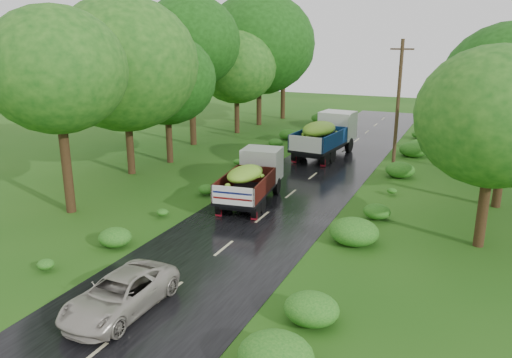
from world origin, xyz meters
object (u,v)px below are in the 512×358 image
Objects in this scene: truck_near at (253,176)px; car at (120,294)px; utility_pole at (398,104)px; truck_far at (327,133)px.

truck_near is 11.69m from car.
utility_pole is (5.65, 9.99, 2.84)m from truck_near.
truck_near is at bearing -126.39° from utility_pole.
truck_near is at bearing 94.08° from car.
truck_near is at bearing -87.45° from truck_far.
utility_pole is at bearing 77.80° from car.
utility_pole reaches higher than car.
truck_far is 1.68× the size of car.
car is at bearing -109.85° from utility_pole.
utility_pole is (4.98, 21.63, 3.63)m from car.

